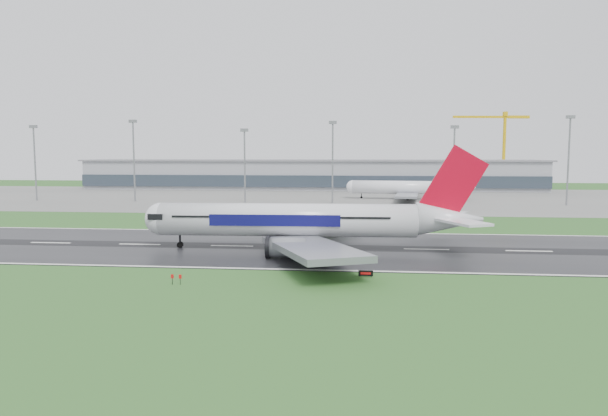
# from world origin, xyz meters

# --- Properties ---
(ground) EXTENTS (520.00, 520.00, 0.00)m
(ground) POSITION_xyz_m (0.00, 0.00, 0.00)
(ground) COLOR #25541E
(ground) RESTS_ON ground
(runway) EXTENTS (400.00, 45.00, 0.10)m
(runway) POSITION_xyz_m (0.00, 0.00, 0.05)
(runway) COLOR black
(runway) RESTS_ON ground
(apron) EXTENTS (400.00, 130.00, 0.08)m
(apron) POSITION_xyz_m (0.00, 125.00, 0.04)
(apron) COLOR slate
(apron) RESTS_ON ground
(terminal) EXTENTS (240.00, 36.00, 15.00)m
(terminal) POSITION_xyz_m (0.00, 185.00, 7.50)
(terminal) COLOR gray
(terminal) RESTS_ON ground
(main_airliner) EXTENTS (69.85, 66.72, 20.02)m
(main_airliner) POSITION_xyz_m (16.77, -2.24, 10.11)
(main_airliner) COLOR silver
(main_airliner) RESTS_ON runway
(parked_airliner) EXTENTS (59.66, 56.41, 15.84)m
(parked_airliner) POSITION_xyz_m (46.30, 121.15, 8.00)
(parked_airliner) COLOR white
(parked_airliner) RESTS_ON apron
(tower_crane) EXTENTS (42.18, 8.36, 41.94)m
(tower_crane) POSITION_xyz_m (105.12, 200.00, 20.97)
(tower_crane) COLOR gold
(tower_crane) RESTS_ON ground
(runway_sign) EXTENTS (2.30, 0.80, 1.04)m
(runway_sign) POSITION_xyz_m (27.52, -25.72, 0.52)
(runway_sign) COLOR black
(runway_sign) RESTS_ON ground
(floodmast_0) EXTENTS (0.64, 0.64, 29.43)m
(floodmast_0) POSITION_xyz_m (-104.92, 100.00, 14.71)
(floodmast_0) COLOR gray
(floodmast_0) RESTS_ON ground
(floodmast_1) EXTENTS (0.64, 0.64, 31.34)m
(floodmast_1) POSITION_xyz_m (-63.12, 100.00, 15.67)
(floodmast_1) COLOR gray
(floodmast_1) RESTS_ON ground
(floodmast_2) EXTENTS (0.64, 0.64, 27.67)m
(floodmast_2) POSITION_xyz_m (-18.24, 100.00, 13.84)
(floodmast_2) COLOR gray
(floodmast_2) RESTS_ON ground
(floodmast_3) EXTENTS (0.64, 0.64, 30.41)m
(floodmast_3) POSITION_xyz_m (16.08, 100.00, 15.21)
(floodmast_3) COLOR gray
(floodmast_3) RESTS_ON ground
(floodmast_4) EXTENTS (0.64, 0.64, 28.52)m
(floodmast_4) POSITION_xyz_m (61.66, 100.00, 14.26)
(floodmast_4) COLOR gray
(floodmast_4) RESTS_ON ground
(floodmast_5) EXTENTS (0.64, 0.64, 31.93)m
(floodmast_5) POSITION_xyz_m (102.98, 100.00, 15.96)
(floodmast_5) COLOR gray
(floodmast_5) RESTS_ON ground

